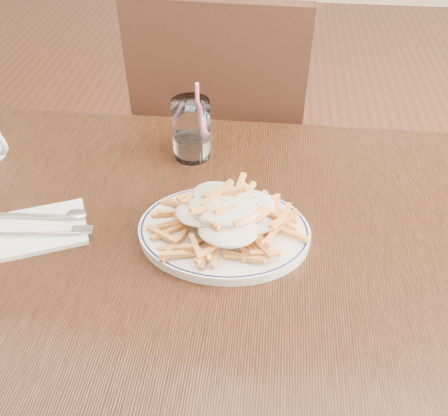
# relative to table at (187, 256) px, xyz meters

# --- Properties ---
(floor) EXTENTS (7.00, 7.00, 0.00)m
(floor) POSITION_rel_table_xyz_m (0.00, 0.00, -0.67)
(floor) COLOR black
(floor) RESTS_ON ground
(table) EXTENTS (1.20, 0.80, 0.75)m
(table) POSITION_rel_table_xyz_m (0.00, 0.00, 0.00)
(table) COLOR black
(table) RESTS_ON ground
(chair_far) EXTENTS (0.49, 0.49, 1.01)m
(chair_far) POSITION_rel_table_xyz_m (0.01, 0.61, -0.10)
(chair_far) COLOR black
(chair_far) RESTS_ON ground
(fries_plate) EXTENTS (0.40, 0.37, 0.02)m
(fries_plate) POSITION_rel_table_xyz_m (0.08, -0.01, 0.09)
(fries_plate) COLOR white
(fries_plate) RESTS_ON table
(loaded_fries) EXTENTS (0.30, 0.27, 0.08)m
(loaded_fries) POSITION_rel_table_xyz_m (0.08, -0.01, 0.14)
(loaded_fries) COLOR #DA8E42
(loaded_fries) RESTS_ON fries_plate
(napkin) EXTENTS (0.23, 0.19, 0.01)m
(napkin) POSITION_rel_table_xyz_m (-0.29, -0.04, 0.08)
(napkin) COLOR white
(napkin) RESTS_ON table
(cutlery) EXTENTS (0.22, 0.09, 0.01)m
(cutlery) POSITION_rel_table_xyz_m (-0.29, -0.04, 0.09)
(cutlery) COLOR silver
(cutlery) RESTS_ON napkin
(water_glass) EXTENTS (0.08, 0.08, 0.18)m
(water_glass) POSITION_rel_table_xyz_m (-0.02, 0.24, 0.14)
(water_glass) COLOR white
(water_glass) RESTS_ON table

